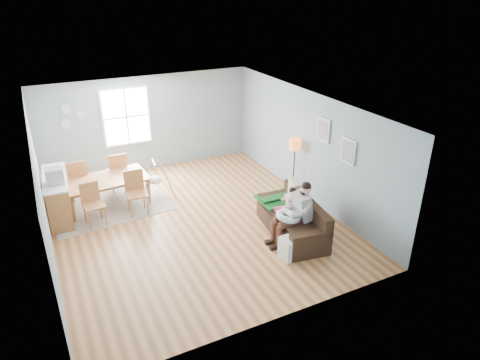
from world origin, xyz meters
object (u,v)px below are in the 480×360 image
father (295,212)px  chair_ne (118,169)px  sofa (294,222)px  counter (58,196)px  chair_se (136,189)px  chair_nw (78,177)px  floor_lamp (295,149)px  storage_cube (291,248)px  toddler (288,202)px  chair_sw (92,201)px  monitor (54,176)px  dining_table (107,192)px  baby_swing (155,179)px

father → chair_ne: size_ratio=1.28×
sofa → counter: counter is taller
sofa → counter: bearing=145.5°
chair_se → chair_nw: bearing=131.5°
floor_lamp → storage_cube: size_ratio=3.32×
toddler → chair_nw: size_ratio=0.76×
chair_sw → counter: (-0.66, 0.69, -0.06)m
toddler → chair_sw: toddler is taller
counter → chair_sw: bearing=-46.4°
chair_sw → chair_nw: chair_nw is taller
floor_lamp → chair_ne: size_ratio=1.41×
father → toddler: 0.49m
father → monitor: father is taller
chair_se → storage_cube: bearing=-54.9°
sofa → dining_table: size_ratio=1.07×
floor_lamp → monitor: bearing=168.9°
storage_cube → counter: bearing=135.7°
father → storage_cube: 0.78m
father → baby_swing: size_ratio=1.42×
chair_nw → chair_ne: bearing=4.6°
chair_ne → monitor: 1.95m
toddler → baby_swing: toddler is taller
chair_nw → chair_ne: size_ratio=1.01×
chair_ne → monitor: monitor is taller
chair_sw → chair_nw: (-0.11, 1.35, 0.06)m
storage_cube → monitor: monitor is taller
baby_swing → dining_table: bearing=-173.7°
dining_table → baby_swing: bearing=1.6°
floor_lamp → sofa: bearing=-122.0°
father → dining_table: size_ratio=0.68×
floor_lamp → chair_sw: bearing=171.4°
chair_nw → chair_ne: (0.99, 0.08, -0.01)m
sofa → chair_nw: chair_nw is taller
toddler → chair_sw: 4.35m
storage_cube → counter: size_ratio=0.25×
chair_ne → baby_swing: 1.01m
father → storage_cube: bearing=-129.3°
chair_se → chair_nw: chair_nw is taller
chair_ne → monitor: bearing=-145.0°
dining_table → chair_se: bearing=-53.2°
sofa → chair_se: size_ratio=2.04×
chair_sw → chair_nw: 1.35m
dining_table → chair_nw: (-0.55, 0.63, 0.26)m
sofa → chair_se: (-2.81, 2.47, 0.31)m
chair_nw → chair_ne: chair_nw is taller
storage_cube → dining_table: (-2.81, 3.84, 0.13)m
counter → chair_nw: bearing=50.3°
floor_lamp → baby_swing: (-3.16, 1.59, -0.84)m
dining_table → father: bearing=-51.2°
chair_ne → monitor: size_ratio=2.87×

